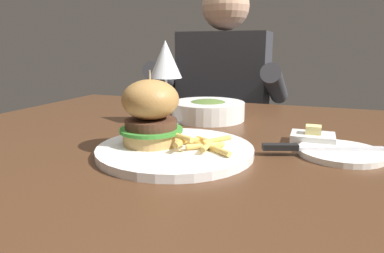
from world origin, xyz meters
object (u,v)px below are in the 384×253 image
(table_knife, at_px, (312,148))
(main_plate, at_px, (175,150))
(burger_sandwich, at_px, (153,112))
(soup_bowl, at_px, (208,110))
(bread_plate, at_px, (341,153))
(wine_glass, at_px, (166,62))
(butter_dish, at_px, (313,138))
(diner_person, at_px, (223,132))

(table_knife, bearing_deg, main_plate, -161.86)
(burger_sandwich, bearing_deg, soup_bowl, 88.73)
(burger_sandwich, bearing_deg, bread_plate, 15.76)
(wine_glass, bearing_deg, burger_sandwich, -71.36)
(main_plate, distance_m, butter_dish, 0.27)
(main_plate, distance_m, diner_person, 0.90)
(wine_glass, xyz_separation_m, table_knife, (0.34, -0.14, -0.13))
(table_knife, xyz_separation_m, diner_person, (-0.37, 0.80, -0.19))
(soup_bowl, bearing_deg, burger_sandwich, -91.27)
(table_knife, distance_m, soup_bowl, 0.34)
(wine_glass, xyz_separation_m, butter_dish, (0.34, -0.07, -0.14))
(butter_dish, height_order, soup_bowl, soup_bowl)
(burger_sandwich, relative_size, wine_glass, 0.65)
(burger_sandwich, height_order, diner_person, diner_person)
(diner_person, bearing_deg, butter_dish, -63.04)
(bread_plate, distance_m, table_knife, 0.05)
(wine_glass, xyz_separation_m, diner_person, (-0.03, 0.65, -0.32))
(burger_sandwich, xyz_separation_m, diner_person, (-0.10, 0.87, -0.25))
(diner_person, bearing_deg, main_plate, -80.52)
(burger_sandwich, xyz_separation_m, table_knife, (0.26, 0.07, -0.06))
(soup_bowl, bearing_deg, table_knife, -41.31)
(table_knife, distance_m, butter_dish, 0.08)
(bread_plate, height_order, table_knife, table_knife)
(butter_dish, distance_m, diner_person, 0.83)
(table_knife, relative_size, butter_dish, 2.50)
(burger_sandwich, height_order, wine_glass, wine_glass)
(wine_glass, bearing_deg, soup_bowl, 45.62)
(burger_sandwich, bearing_deg, table_knife, 15.13)
(burger_sandwich, distance_m, wine_glass, 0.24)
(table_knife, bearing_deg, wine_glass, 156.72)
(burger_sandwich, relative_size, table_knife, 0.64)
(main_plate, xyz_separation_m, burger_sandwich, (-0.04, 0.00, 0.06))
(main_plate, bearing_deg, soup_bowl, 96.64)
(soup_bowl, bearing_deg, bread_plate, -34.52)
(wine_glass, distance_m, table_knife, 0.39)
(wine_glass, relative_size, diner_person, 0.17)
(bread_plate, bearing_deg, diner_person, 117.92)
(burger_sandwich, distance_m, table_knife, 0.28)
(table_knife, height_order, diner_person, diner_person)
(main_plate, bearing_deg, diner_person, 99.48)
(wine_glass, height_order, diner_person, diner_person)
(soup_bowl, bearing_deg, main_plate, -83.36)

